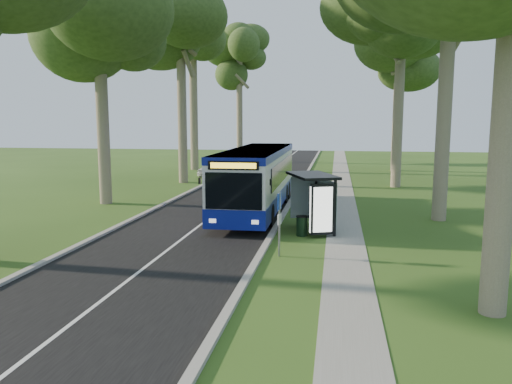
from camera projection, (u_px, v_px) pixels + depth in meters
ground at (267, 244)px, 19.31m from camera, size 120.00×120.00×0.00m
road at (232, 201)px, 29.64m from camera, size 7.00×100.00×0.02m
kerb_east at (291, 201)px, 29.07m from camera, size 0.25×100.00×0.12m
kerb_west at (175, 198)px, 30.18m from camera, size 0.25×100.00×0.12m
centre_line at (232, 201)px, 29.63m from camera, size 0.12×100.00×0.00m
footpath at (343, 204)px, 28.61m from camera, size 1.50×100.00×0.02m
bus at (257, 179)px, 25.99m from camera, size 2.66×12.43×3.29m
bus_stop_sign at (279, 216)px, 17.41m from camera, size 0.12×0.32×2.29m
bus_shelter at (315, 193)px, 20.99m from camera, size 2.50×3.26×2.48m
litter_bin at (302, 226)px, 20.67m from camera, size 0.48×0.48×0.84m
car_white at (214, 168)px, 42.94m from camera, size 2.38×4.15×1.33m
car_silver at (230, 158)px, 53.65m from camera, size 1.99×4.42×1.41m
tree_west_c at (180, 27)px, 36.67m from camera, size 5.20×5.20×15.56m
tree_west_d at (192, 20)px, 46.40m from camera, size 5.20×5.20×18.99m
tree_west_e at (239, 57)px, 56.10m from camera, size 5.20×5.20×15.85m
tree_east_c at (402, 12)px, 34.08m from camera, size 5.20×5.20×16.37m
tree_east_d at (399, 52)px, 45.79m from camera, size 5.20×5.20×14.74m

